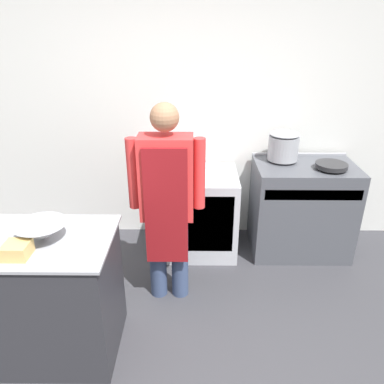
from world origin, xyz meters
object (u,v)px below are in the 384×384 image
at_px(fridge_unit, 200,212).
at_px(saute_pan, 331,165).
at_px(mixing_bowl, 42,232).
at_px(plastic_tub, 17,250).
at_px(stock_pot, 283,146).
at_px(stove, 301,209).
at_px(person_cook, 167,197).

xyz_separation_m(fridge_unit, saute_pan, (1.20, -0.12, 0.55)).
distance_m(mixing_bowl, plastic_tub, 0.20).
distance_m(fridge_unit, plastic_tub, 1.93).
bearing_deg(saute_pan, plastic_tub, -148.83).
distance_m(stock_pot, saute_pan, 0.47).
height_order(mixing_bowl, plastic_tub, mixing_bowl).
distance_m(stove, fridge_unit, 1.01).
distance_m(person_cook, mixing_bowl, 0.94).
bearing_deg(saute_pan, mixing_bowl, -151.49).
bearing_deg(plastic_tub, mixing_bowl, 66.89).
height_order(plastic_tub, stock_pot, stock_pot).
height_order(person_cook, plastic_tub, person_cook).
distance_m(stove, stock_pot, 0.66).
bearing_deg(stock_pot, plastic_tub, -139.60).
height_order(plastic_tub, saute_pan, plastic_tub).
distance_m(mixing_bowl, stock_pot, 2.30).
height_order(stove, stock_pot, stock_pot).
xyz_separation_m(stove, person_cook, (-1.27, -0.73, 0.47)).
relative_size(fridge_unit, mixing_bowl, 2.51).
bearing_deg(stove, saute_pan, -29.79).
relative_size(stove, plastic_tub, 6.47).
xyz_separation_m(stove, saute_pan, (0.19, -0.11, 0.50)).
height_order(stock_pot, saute_pan, stock_pot).
distance_m(stove, plastic_tub, 2.62).
relative_size(stove, saute_pan, 3.28).
xyz_separation_m(stove, fridge_unit, (-1.01, 0.01, -0.05)).
bearing_deg(person_cook, plastic_tub, -137.12).
bearing_deg(stove, stock_pot, 152.56).
relative_size(person_cook, saute_pan, 5.72).
xyz_separation_m(person_cook, plastic_tub, (-0.82, -0.76, 0.02)).
relative_size(plastic_tub, stock_pot, 0.51).
bearing_deg(stove, person_cook, -150.26).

